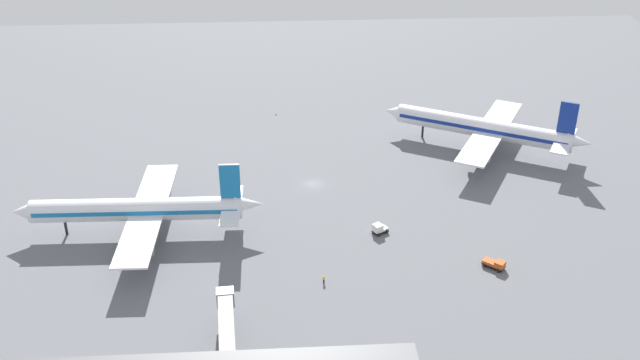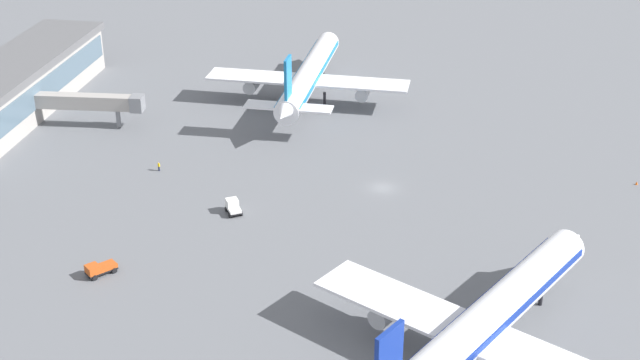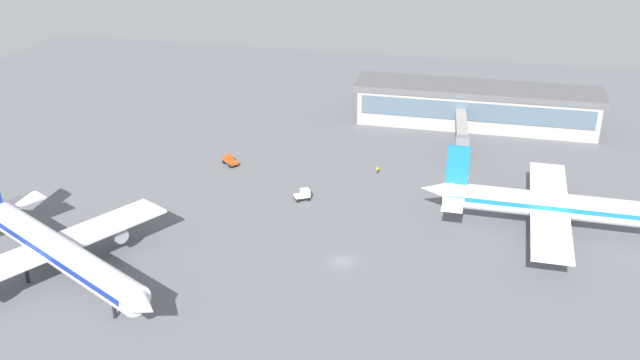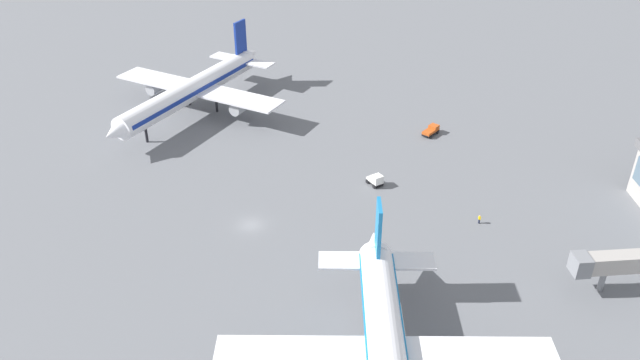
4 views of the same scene
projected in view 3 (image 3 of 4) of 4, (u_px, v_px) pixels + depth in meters
name	position (u px, v px, depth m)	size (l,w,h in m)	color
ground	(342.00, 262.00, 133.43)	(288.00, 288.00, 0.00)	slate
terminal_building	(476.00, 105.00, 196.02)	(64.07, 14.61, 10.71)	#9E9993
airplane_at_gate	(54.00, 249.00, 125.49)	(50.40, 42.12, 16.83)	white
airplane_taxiing	(559.00, 206.00, 140.71)	(53.27, 42.61, 16.23)	white
pushback_tractor	(230.00, 161.00, 173.35)	(4.56, 4.33, 1.90)	black
baggage_tug	(303.00, 195.00, 156.18)	(3.74, 3.45, 2.30)	black
ground_crew_worker	(378.00, 170.00, 168.77)	(0.52, 0.52, 1.67)	#1E2338
jet_bridge	(461.00, 128.00, 181.20)	(4.69, 23.26, 6.74)	#9E9993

